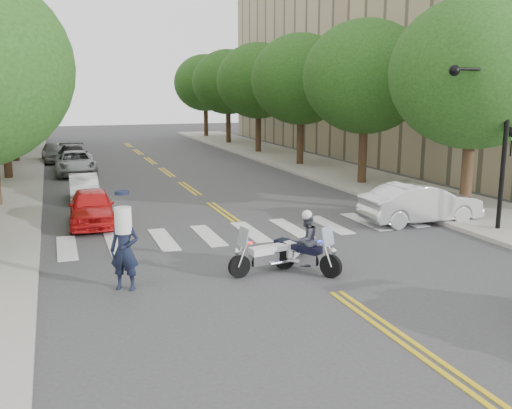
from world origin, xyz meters
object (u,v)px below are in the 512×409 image
motorcycle_police (305,244)px  convertible (421,203)px  officer_standing (125,250)px  motorcycle_parked (268,256)px

motorcycle_police → convertible: size_ratio=0.43×
motorcycle_police → officer_standing: bearing=-32.7°
motorcycle_police → motorcycle_parked: size_ratio=0.94×
motorcycle_parked → officer_standing: officer_standing is taller
officer_standing → convertible: officer_standing is taller
officer_standing → convertible: 11.97m
motorcycle_parked → convertible: size_ratio=0.45×
motorcycle_police → motorcycle_parked: motorcycle_police is taller
motorcycle_police → convertible: (6.54, 3.87, -0.02)m
motorcycle_parked → convertible: 8.32m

